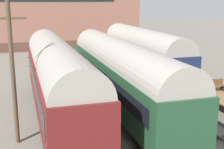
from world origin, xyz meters
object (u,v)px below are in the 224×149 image
train_car_maroon (57,76)px  bench (215,85)px  train_car_navy (142,52)px  person_worker (110,125)px  utility_pole (13,72)px  train_car_green (121,71)px

train_car_maroon → bench: 11.95m
train_car_navy → train_car_maroon: 12.10m
bench → person_worker: bearing=-157.5°
bench → utility_pole: (-14.54, -2.36, 2.51)m
person_worker → train_car_green: bearing=65.7°
bench → person_worker: size_ratio=0.77×
utility_pole → train_car_green: bearing=25.2°
train_car_navy → person_worker: 14.05m
bench → utility_pole: size_ratio=0.18×
train_car_navy → utility_pole: 15.93m
train_car_navy → person_worker: train_car_navy is taller
train_car_navy → person_worker: size_ratio=8.73×
train_car_green → bench: 7.45m
bench → person_worker: bench is taller
train_car_green → person_worker: 5.77m
train_car_green → train_car_maroon: 4.66m
train_car_navy → bench: bearing=-72.0°
person_worker → train_car_navy: bearing=60.5°
person_worker → bench: bearing=22.5°
train_car_green → utility_pole: (-7.28, -3.42, 1.21)m
person_worker → utility_pole: 6.07m
train_car_green → utility_pole: bearing=-154.8°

